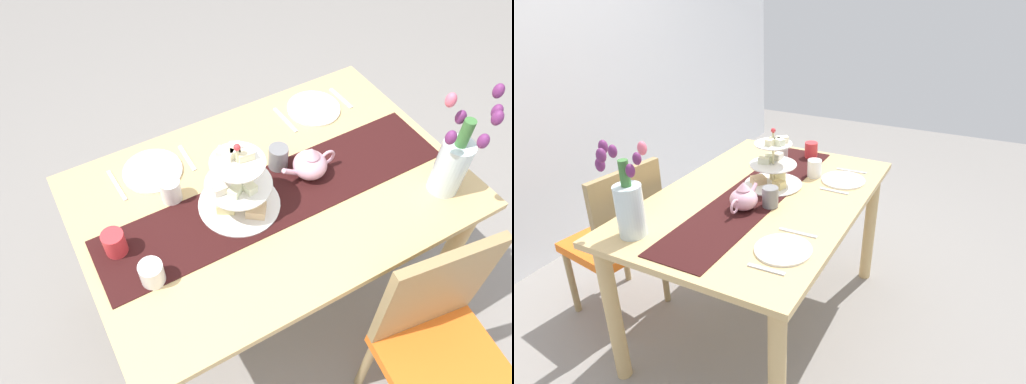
# 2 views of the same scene
# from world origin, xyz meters

# --- Properties ---
(ground_plane) EXTENTS (8.00, 8.00, 0.00)m
(ground_plane) POSITION_xyz_m (0.00, 0.00, 0.00)
(ground_plane) COLOR gray
(dining_table) EXTENTS (1.44, 0.96, 0.77)m
(dining_table) POSITION_xyz_m (0.00, 0.00, 0.66)
(dining_table) COLOR tan
(dining_table) RESTS_ON ground_plane
(chair_left) EXTENTS (0.48, 0.48, 0.91)m
(chair_left) POSITION_xyz_m (-0.28, 0.71, 0.50)
(chair_left) COLOR #9C8254
(chair_left) RESTS_ON ground_plane
(table_runner) EXTENTS (1.36, 0.29, 0.00)m
(table_runner) POSITION_xyz_m (0.00, 0.03, 0.78)
(table_runner) COLOR black
(table_runner) RESTS_ON dining_table
(tiered_cake_stand) EXTENTS (0.30, 0.30, 0.30)m
(tiered_cake_stand) POSITION_xyz_m (0.14, 0.00, 0.87)
(tiered_cake_stand) COLOR beige
(tiered_cake_stand) RESTS_ON table_runner
(teapot) EXTENTS (0.24, 0.13, 0.14)m
(teapot) POSITION_xyz_m (-0.16, 0.00, 0.83)
(teapot) COLOR #E5A8BC
(teapot) RESTS_ON table_runner
(tulip_vase) EXTENTS (0.24, 0.20, 0.42)m
(tulip_vase) POSITION_xyz_m (-0.56, 0.30, 0.93)
(tulip_vase) COLOR silver
(tulip_vase) RESTS_ON dining_table
(cream_jug) EXTENTS (0.08, 0.08, 0.08)m
(cream_jug) POSITION_xyz_m (0.53, 0.14, 0.82)
(cream_jug) COLOR white
(cream_jug) RESTS_ON dining_table
(dinner_plate_left) EXTENTS (0.23, 0.23, 0.01)m
(dinner_plate_left) POSITION_xyz_m (-0.39, -0.31, 0.78)
(dinner_plate_left) COLOR white
(dinner_plate_left) RESTS_ON dining_table
(fork_left) EXTENTS (0.02, 0.15, 0.01)m
(fork_left) POSITION_xyz_m (-0.54, -0.31, 0.78)
(fork_left) COLOR silver
(fork_left) RESTS_ON dining_table
(knife_left) EXTENTS (0.02, 0.17, 0.01)m
(knife_left) POSITION_xyz_m (-0.25, -0.31, 0.78)
(knife_left) COLOR silver
(knife_left) RESTS_ON dining_table
(dinner_plate_right) EXTENTS (0.23, 0.23, 0.01)m
(dinner_plate_right) POSITION_xyz_m (0.35, -0.31, 0.78)
(dinner_plate_right) COLOR white
(dinner_plate_right) RESTS_ON dining_table
(fork_right) EXTENTS (0.02, 0.15, 0.01)m
(fork_right) POSITION_xyz_m (0.21, -0.31, 0.78)
(fork_right) COLOR silver
(fork_right) RESTS_ON dining_table
(knife_right) EXTENTS (0.02, 0.17, 0.01)m
(knife_right) POSITION_xyz_m (0.50, -0.31, 0.78)
(knife_right) COLOR silver
(knife_right) RESTS_ON dining_table
(mug_grey) EXTENTS (0.08, 0.08, 0.09)m
(mug_grey) POSITION_xyz_m (-0.08, -0.10, 0.83)
(mug_grey) COLOR slate
(mug_grey) RESTS_ON table_runner
(mug_white_text) EXTENTS (0.08, 0.08, 0.09)m
(mug_white_text) POSITION_xyz_m (0.34, -0.15, 0.82)
(mug_white_text) COLOR white
(mug_white_text) RESTS_ON dining_table
(mug_orange) EXTENTS (0.08, 0.08, 0.09)m
(mug_orange) POSITION_xyz_m (0.59, -0.03, 0.82)
(mug_orange) COLOR red
(mug_orange) RESTS_ON dining_table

